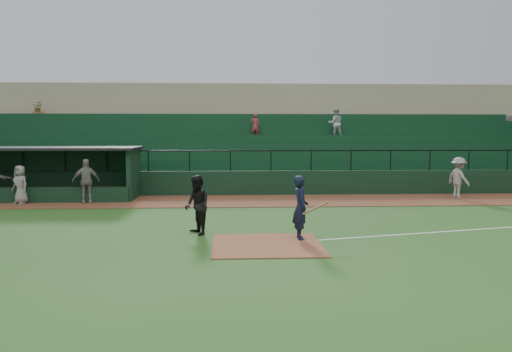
{
  "coord_description": "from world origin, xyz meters",
  "views": [
    {
      "loc": [
        -0.99,
        -14.73,
        3.13
      ],
      "look_at": [
        0.0,
        5.0,
        1.4
      ],
      "focal_mm": 35.63,
      "sensor_mm": 36.0,
      "label": 1
    }
  ],
  "objects": [
    {
      "name": "ground",
      "position": [
        0.0,
        0.0,
        0.0
      ],
      "size": [
        90.0,
        90.0,
        0.0
      ],
      "primitive_type": "plane",
      "color": "#25521A",
      "rests_on": "ground"
    },
    {
      "name": "warning_track",
      "position": [
        0.0,
        8.0,
        0.01
      ],
      "size": [
        40.0,
        4.0,
        0.03
      ],
      "primitive_type": "cube",
      "color": "brown",
      "rests_on": "ground"
    },
    {
      "name": "home_plate_dirt",
      "position": [
        0.0,
        -1.0,
        0.01
      ],
      "size": [
        3.0,
        3.0,
        0.03
      ],
      "primitive_type": "cube",
      "color": "brown",
      "rests_on": "ground"
    },
    {
      "name": "foul_line",
      "position": [
        8.0,
        1.2,
        0.01
      ],
      "size": [
        17.49,
        4.44,
        0.01
      ],
      "primitive_type": "cube",
      "rotation": [
        0.0,
        0.0,
        0.24
      ],
      "color": "white",
      "rests_on": "ground"
    },
    {
      "name": "stadium_structure",
      "position": [
        -0.0,
        16.46,
        2.3
      ],
      "size": [
        38.0,
        13.08,
        6.4
      ],
      "color": "black",
      "rests_on": "ground"
    },
    {
      "name": "dugout",
      "position": [
        -9.75,
        9.56,
        1.33
      ],
      "size": [
        8.9,
        3.2,
        2.42
      ],
      "color": "black",
      "rests_on": "ground"
    },
    {
      "name": "batter_at_plate",
      "position": [
        1.03,
        -0.3,
        0.94
      ],
      "size": [
        1.04,
        0.72,
        1.87
      ],
      "color": "black",
      "rests_on": "ground"
    },
    {
      "name": "umpire",
      "position": [
        -2.01,
        0.6,
        0.91
      ],
      "size": [
        1.0,
        1.09,
        1.81
      ],
      "primitive_type": "imported",
      "rotation": [
        0.0,
        0.0,
        -1.12
      ],
      "color": "black",
      "rests_on": "ground"
    },
    {
      "name": "runner",
      "position": [
        9.66,
        8.36,
        0.98
      ],
      "size": [
        1.07,
        1.4,
        1.91
      ],
      "primitive_type": "imported",
      "rotation": [
        0.0,
        0.0,
        1.9
      ],
      "color": "#9A9590",
      "rests_on": "warning_track"
    },
    {
      "name": "dugout_player_a",
      "position": [
        -7.3,
        7.61,
        0.99
      ],
      "size": [
        1.21,
        0.75,
        1.93
      ],
      "primitive_type": "imported",
      "rotation": [
        0.0,
        0.0,
        0.26
      ],
      "color": "gray",
      "rests_on": "warning_track"
    },
    {
      "name": "dugout_player_b",
      "position": [
        -10.05,
        7.48,
        0.86
      ],
      "size": [
        0.96,
        0.85,
        1.66
      ],
      "primitive_type": "imported",
      "rotation": [
        0.0,
        0.0,
        -0.5
      ],
      "color": "gray",
      "rests_on": "warning_track"
    }
  ]
}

